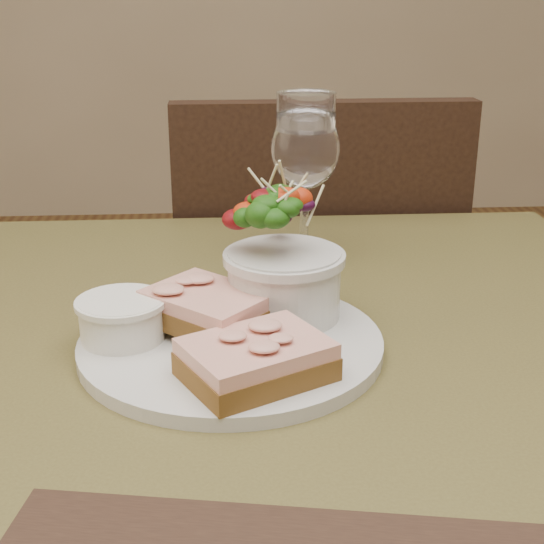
{
  "coord_description": "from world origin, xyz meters",
  "views": [
    {
      "loc": [
        -0.03,
        -0.59,
        1.05
      ],
      "look_at": [
        0.01,
        0.03,
        0.81
      ],
      "focal_mm": 50.0,
      "sensor_mm": 36.0,
      "label": 1
    }
  ],
  "objects": [
    {
      "name": "sandwich_front",
      "position": [
        -0.01,
        -0.07,
        0.78
      ],
      "size": [
        0.13,
        0.12,
        0.03
      ],
      "rotation": [
        0.0,
        0.0,
        0.49
      ],
      "color": "#4A3113",
      "rests_on": "dinner_plate"
    },
    {
      "name": "sandwich_back",
      "position": [
        -0.05,
        0.01,
        0.78
      ],
      "size": [
        0.13,
        0.12,
        0.03
      ],
      "rotation": [
        0.0,
        0.0,
        -0.73
      ],
      "color": "#4A3113",
      "rests_on": "dinner_plate"
    },
    {
      "name": "chair_far",
      "position": [
        0.11,
        0.61,
        0.29
      ],
      "size": [
        0.42,
        0.42,
        0.9
      ],
      "rotation": [
        0.0,
        0.0,
        3.15
      ],
      "color": "black",
      "rests_on": "ground"
    },
    {
      "name": "ramekin",
      "position": [
        -0.12,
        0.01,
        0.78
      ],
      "size": [
        0.07,
        0.07,
        0.04
      ],
      "color": "white",
      "rests_on": "dinner_plate"
    },
    {
      "name": "garnish",
      "position": [
        -0.08,
        0.08,
        0.77
      ],
      "size": [
        0.05,
        0.04,
        0.02
      ],
      "color": "black",
      "rests_on": "dinner_plate"
    },
    {
      "name": "salad_bowl",
      "position": [
        0.02,
        0.04,
        0.82
      ],
      "size": [
        0.1,
        0.1,
        0.13
      ],
      "color": "silver",
      "rests_on": "dinner_plate"
    },
    {
      "name": "wine_glass",
      "position": [
        0.06,
        0.23,
        0.87
      ],
      "size": [
        0.08,
        0.08,
        0.18
      ],
      "color": "white",
      "rests_on": "cafe_table"
    },
    {
      "name": "dinner_plate",
      "position": [
        -0.03,
        0.0,
        0.76
      ],
      "size": [
        0.26,
        0.26,
        0.01
      ],
      "primitive_type": "cylinder",
      "color": "silver",
      "rests_on": "cafe_table"
    },
    {
      "name": "cafe_table",
      "position": [
        0.0,
        0.0,
        0.65
      ],
      "size": [
        0.8,
        0.8,
        0.75
      ],
      "color": "#49411F",
      "rests_on": "ground"
    }
  ]
}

